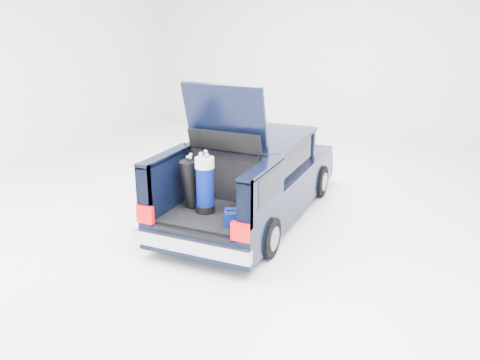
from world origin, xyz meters
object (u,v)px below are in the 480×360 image
at_px(red_suitcase, 252,196).
at_px(blue_golf_bag, 205,184).
at_px(car, 254,178).
at_px(blue_duffel, 239,217).
at_px(black_golf_bag, 190,184).

distance_m(red_suitcase, blue_golf_bag, 0.71).
relative_size(car, blue_duffel, 9.67).
distance_m(car, red_suitcase, 1.42).
height_order(blue_golf_bag, blue_duffel, blue_golf_bag).
relative_size(black_golf_bag, blue_duffel, 1.77).
height_order(car, black_golf_bag, car).
relative_size(blue_golf_bag, blue_duffel, 1.98).
bearing_deg(black_golf_bag, blue_duffel, 1.89).
bearing_deg(red_suitcase, car, 108.91).
height_order(black_golf_bag, blue_golf_bag, blue_golf_bag).
distance_m(car, blue_duffel, 1.84).
xyz_separation_m(red_suitcase, blue_golf_bag, (-0.64, -0.25, 0.17)).
distance_m(black_golf_bag, blue_golf_bag, 0.30).
relative_size(car, black_golf_bag, 5.48).
bearing_deg(red_suitcase, blue_golf_bag, -160.54).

